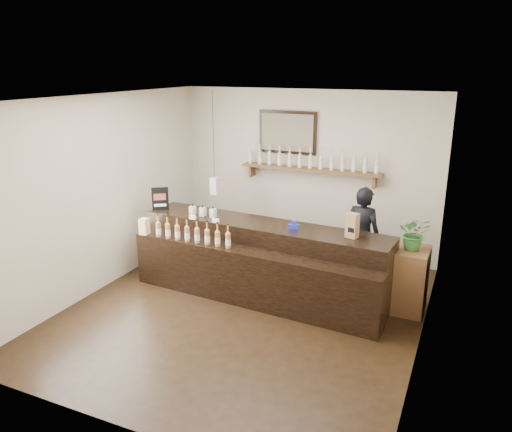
{
  "coord_description": "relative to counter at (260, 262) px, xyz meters",
  "views": [
    {
      "loc": [
        2.61,
        -5.48,
        3.2
      ],
      "look_at": [
        -0.14,
        0.7,
        1.12
      ],
      "focal_mm": 35.0,
      "sensor_mm": 36.0,
      "label": 1
    }
  ],
  "objects": [
    {
      "name": "paper_bag",
      "position": [
        1.28,
        0.06,
        0.71
      ],
      "size": [
        0.17,
        0.15,
        0.33
      ],
      "color": "#986E49",
      "rests_on": "counter"
    },
    {
      "name": "counter",
      "position": [
        0.0,
        0.0,
        0.0
      ],
      "size": [
        3.71,
        1.23,
        1.2
      ],
      "color": "black",
      "rests_on": "ground"
    },
    {
      "name": "shopkeeper",
      "position": [
        1.23,
        0.99,
        0.36
      ],
      "size": [
        0.68,
        0.51,
        1.69
      ],
      "primitive_type": "imported",
      "rotation": [
        0.0,
        0.0,
        2.95
      ],
      "color": "black",
      "rests_on": "ground"
    },
    {
      "name": "room_shell",
      "position": [
        0.03,
        -0.56,
        1.22
      ],
      "size": [
        5.0,
        5.0,
        5.0
      ],
      "color": "beige",
      "rests_on": "ground"
    },
    {
      "name": "tape_dispenser",
      "position": [
        0.47,
        0.08,
        0.59
      ],
      "size": [
        0.15,
        0.08,
        0.12
      ],
      "color": "#1C27C6",
      "rests_on": "counter"
    },
    {
      "name": "back_wall_decor",
      "position": [
        -0.12,
        1.81,
        1.27
      ],
      "size": [
        2.66,
        0.96,
        1.69
      ],
      "color": "brown",
      "rests_on": "ground"
    },
    {
      "name": "potted_plant",
      "position": [
        2.03,
        0.37,
        0.61
      ],
      "size": [
        0.46,
        0.42,
        0.45
      ],
      "primitive_type": "imported",
      "rotation": [
        0.0,
        0.0,
        0.19
      ],
      "color": "#30692A",
      "rests_on": "side_cabinet"
    },
    {
      "name": "ground",
      "position": [
        0.03,
        -0.56,
        -0.48
      ],
      "size": [
        5.0,
        5.0,
        0.0
      ],
      "primitive_type": "plane",
      "color": "black",
      "rests_on": "ground"
    },
    {
      "name": "promo_sign",
      "position": [
        -1.72,
        0.12,
        0.72
      ],
      "size": [
        0.22,
        0.16,
        0.36
      ],
      "color": "black",
      "rests_on": "counter"
    },
    {
      "name": "side_cabinet",
      "position": [
        2.03,
        0.37,
        -0.05
      ],
      "size": [
        0.44,
        0.6,
        0.86
      ],
      "color": "brown",
      "rests_on": "ground"
    }
  ]
}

